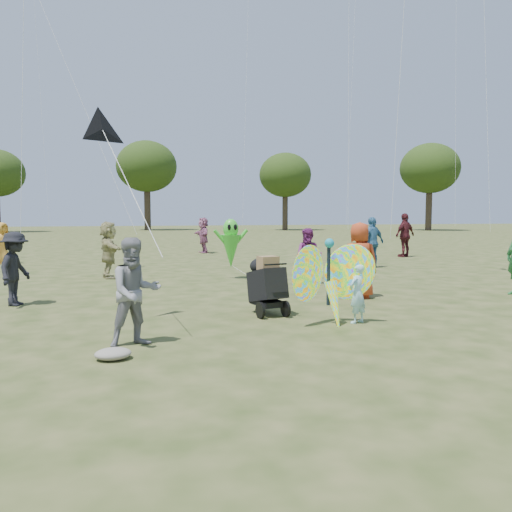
% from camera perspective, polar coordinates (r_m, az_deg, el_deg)
% --- Properties ---
extents(ground, '(160.00, 160.00, 0.00)m').
position_cam_1_polar(ground, '(7.91, 4.56, -8.79)').
color(ground, '#51592B').
rests_on(ground, ground).
extents(child_girl, '(0.44, 0.38, 1.03)m').
position_cam_1_polar(child_girl, '(8.70, 11.53, -4.20)').
color(child_girl, '#A7E2EC').
rests_on(child_girl, ground).
extents(adult_man, '(0.87, 0.75, 1.53)m').
position_cam_1_polar(adult_man, '(7.21, -13.64, -4.03)').
color(adult_man, gray).
rests_on(adult_man, ground).
extents(grey_bag, '(0.46, 0.38, 0.15)m').
position_cam_1_polar(grey_bag, '(6.75, -16.03, -10.69)').
color(grey_bag, gray).
rests_on(grey_bag, ground).
extents(crowd_a, '(0.94, 0.74, 1.69)m').
position_cam_1_polar(crowd_a, '(11.27, 11.71, -0.48)').
color(crowd_a, '#B23C1C').
rests_on(crowd_a, ground).
extents(crowd_b, '(0.83, 1.10, 1.51)m').
position_cam_1_polar(crowd_b, '(11.26, -25.81, -1.32)').
color(crowd_b, black).
rests_on(crowd_b, ground).
extents(crowd_c, '(1.12, 0.72, 1.78)m').
position_cam_1_polar(crowd_c, '(17.93, 13.15, 1.53)').
color(crowd_c, teal).
rests_on(crowd_c, ground).
extents(crowd_d, '(0.71, 1.60, 1.66)m').
position_cam_1_polar(crowd_d, '(15.15, -16.49, 0.68)').
color(crowd_d, tan).
rests_on(crowd_d, ground).
extents(crowd_e, '(0.92, 0.90, 1.50)m').
position_cam_1_polar(crowd_e, '(13.20, 6.05, -0.08)').
color(crowd_e, '#74266A').
rests_on(crowd_e, ground).
extents(crowd_g, '(0.87, 0.91, 1.57)m').
position_cam_1_polar(crowd_g, '(21.14, -26.99, 1.32)').
color(crowd_g, gold).
rests_on(crowd_g, ground).
extents(crowd_h, '(1.22, 0.80, 1.92)m').
position_cam_1_polar(crowd_h, '(22.86, 16.66, 2.30)').
color(crowd_h, '#4A181E').
rests_on(crowd_h, ground).
extents(crowd_j, '(0.66, 1.65, 1.73)m').
position_cam_1_polar(crowd_j, '(24.38, -6.04, 2.38)').
color(crowd_j, '#9D5A7C').
rests_on(crowd_j, ground).
extents(jogging_stroller, '(0.60, 1.09, 1.09)m').
position_cam_1_polar(jogging_stroller, '(9.31, 1.19, -2.90)').
color(jogging_stroller, black).
rests_on(jogging_stroller, ground).
extents(butterfly_kite, '(1.74, 0.75, 1.66)m').
position_cam_1_polar(butterfly_kite, '(8.46, 8.56, -3.02)').
color(butterfly_kite, '#F33E26').
rests_on(butterfly_kite, ground).
extents(delta_kite_rig, '(1.25, 1.89, 2.44)m').
position_cam_1_polar(delta_kite_rig, '(8.89, -17.12, 13.57)').
color(delta_kite_rig, black).
rests_on(delta_kite_rig, ground).
extents(alien_kite, '(1.12, 0.69, 1.74)m').
position_cam_1_polar(alien_kite, '(14.38, -2.89, 1.22)').
color(alien_kite, green).
rests_on(alien_kite, ground).
extents(tree_line, '(91.78, 33.60, 10.79)m').
position_cam_1_polar(tree_line, '(52.80, -9.70, 10.10)').
color(tree_line, '#3A2D21').
rests_on(tree_line, ground).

